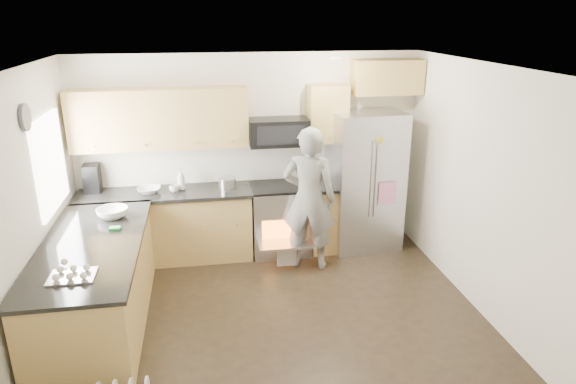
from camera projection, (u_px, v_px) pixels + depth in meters
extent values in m
plane|color=black|center=(272.00, 321.00, 5.38)|extent=(4.50, 4.50, 0.00)
cube|color=silver|center=(250.00, 153.00, 6.82)|extent=(4.50, 0.04, 2.60)
cube|color=silver|center=(314.00, 322.00, 3.09)|extent=(4.50, 0.04, 2.60)
cube|color=silver|center=(22.00, 221.00, 4.60)|extent=(0.04, 4.00, 2.60)
cube|color=silver|center=(486.00, 193.00, 5.31)|extent=(0.04, 4.00, 2.60)
cube|color=white|center=(269.00, 68.00, 4.53)|extent=(4.50, 4.00, 0.04)
cube|color=white|center=(50.00, 163.00, 5.45)|extent=(0.04, 1.00, 1.00)
cylinder|color=#FDEECB|center=(336.00, 58.00, 5.69)|extent=(0.14, 0.14, 0.02)
cylinder|color=#474754|center=(25.00, 117.00, 4.75)|extent=(0.03, 0.26, 0.26)
cube|color=tan|center=(168.00, 227.00, 6.65)|extent=(2.15, 0.60, 0.87)
cube|color=black|center=(165.00, 193.00, 6.48)|extent=(2.19, 0.64, 0.04)
cube|color=tan|center=(327.00, 217.00, 6.98)|extent=(0.50, 0.60, 0.87)
cube|color=black|center=(328.00, 185.00, 6.81)|extent=(0.54, 0.64, 0.04)
cube|color=tan|center=(160.00, 119.00, 6.31)|extent=(2.16, 0.33, 0.74)
cube|color=tan|center=(327.00, 114.00, 6.64)|extent=(0.50, 0.33, 0.74)
cube|color=tan|center=(387.00, 77.00, 6.62)|extent=(0.90, 0.33, 0.44)
imported|color=silver|center=(149.00, 190.00, 6.44)|extent=(0.29, 0.29, 0.07)
imported|color=white|center=(181.00, 179.00, 6.53)|extent=(0.11, 0.11, 0.27)
imported|color=white|center=(174.00, 189.00, 6.47)|extent=(0.11, 0.11, 0.09)
cylinder|color=#B7B7BC|center=(227.00, 183.00, 6.56)|extent=(0.22, 0.22, 0.15)
cube|color=black|center=(92.00, 178.00, 6.43)|extent=(0.19, 0.23, 0.35)
cylinder|color=#B7B7BC|center=(327.00, 177.00, 6.95)|extent=(0.09, 0.09, 0.08)
cube|color=tan|center=(97.00, 287.00, 5.20)|extent=(0.90, 2.30, 0.87)
cube|color=black|center=(91.00, 245.00, 5.04)|extent=(0.96, 2.36, 0.04)
imported|color=white|center=(112.00, 213.00, 5.66)|extent=(0.34, 0.34, 0.11)
cube|color=green|center=(115.00, 229.00, 5.34)|extent=(0.11, 0.08, 0.03)
cube|color=#B7B7BC|center=(72.00, 273.00, 4.37)|extent=(0.38, 0.29, 0.08)
cube|color=#B7B7BC|center=(280.00, 220.00, 6.85)|extent=(0.76, 0.62, 0.90)
cube|color=black|center=(280.00, 187.00, 6.70)|extent=(0.76, 0.60, 0.03)
cube|color=orange|center=(284.00, 233.00, 6.58)|extent=(0.56, 0.02, 0.34)
cube|color=#B7B7BC|center=(286.00, 244.00, 6.45)|extent=(0.70, 0.34, 0.03)
cube|color=silver|center=(287.00, 255.00, 6.45)|extent=(0.24, 0.03, 0.28)
cube|color=black|center=(278.00, 132.00, 6.58)|extent=(0.76, 0.40, 0.34)
cube|color=#B7B7BC|center=(364.00, 181.00, 6.89)|extent=(0.97, 0.79, 1.86)
cylinder|color=#B7B7BC|center=(371.00, 180.00, 6.50)|extent=(0.02, 0.02, 1.01)
cylinder|color=#B7B7BC|center=(376.00, 179.00, 6.51)|extent=(0.02, 0.02, 1.01)
cube|color=#FF93C9|center=(388.00, 193.00, 6.61)|extent=(0.24, 0.03, 0.30)
cube|color=#97B5F2|center=(361.00, 157.00, 6.39)|extent=(0.18, 0.02, 0.22)
imported|color=gray|center=(309.00, 199.00, 6.30)|extent=(0.77, 0.64, 1.81)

